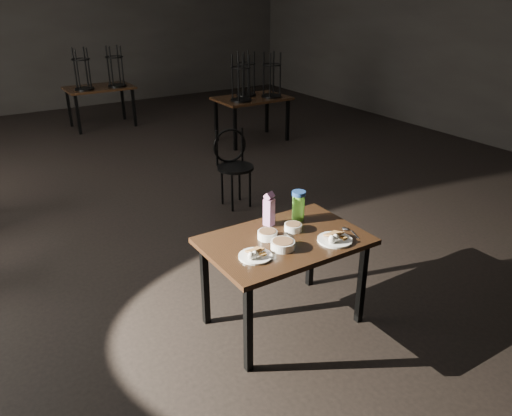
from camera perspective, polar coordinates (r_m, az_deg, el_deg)
room at (r=6.02m, az=-7.15°, el=22.56°), size 12.00×12.04×3.22m
main_table at (r=3.77m, az=3.27°, el=-4.58°), size 1.20×0.80×0.75m
plate_left at (r=3.47m, az=-0.08°, el=-5.34°), size 0.24×0.24×0.08m
plate_right at (r=3.73m, az=9.01°, el=-3.43°), size 0.26×0.26×0.08m
bowl_near at (r=3.72m, az=1.32°, el=-3.04°), size 0.15×0.15×0.06m
bowl_far at (r=3.85m, az=4.26°, el=-2.18°), size 0.14×0.14×0.05m
bowl_big at (r=3.58m, az=3.07°, el=-4.20°), size 0.17×0.17×0.06m
juice_carton at (r=3.89m, az=1.51°, el=-0.21°), size 0.09×0.09×0.28m
water_bottle at (r=3.99m, az=4.87°, el=0.34°), size 0.13×0.13×0.24m
spoon at (r=3.91m, az=10.31°, el=-2.44°), size 0.06×0.21×0.01m
bentwood_chair at (r=6.01m, az=-2.62°, el=5.36°), size 0.46×0.45×0.92m
bg_table_right at (r=8.56m, az=-0.44°, el=12.70°), size 1.20×0.80×1.48m
bg_table_far at (r=9.91m, az=-17.46°, el=13.06°), size 1.20×0.80×1.48m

